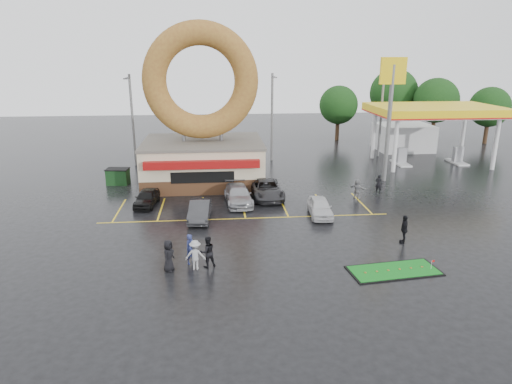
{
  "coord_description": "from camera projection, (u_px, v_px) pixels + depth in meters",
  "views": [
    {
      "loc": [
        -1.96,
        -26.03,
        10.88
      ],
      "look_at": [
        0.63,
        2.37,
        2.2
      ],
      "focal_mm": 32.0,
      "sensor_mm": 36.0,
      "label": 1
    }
  ],
  "objects": [
    {
      "name": "car_black",
      "position": [
        147.0,
        198.0,
        33.88
      ],
      "size": [
        1.83,
        3.71,
        1.22
      ],
      "primitive_type": "imported",
      "rotation": [
        0.0,
        0.0,
        -0.11
      ],
      "color": "black",
      "rests_on": "ground"
    },
    {
      "name": "putting_green",
      "position": [
        394.0,
        271.0,
        23.76
      ],
      "size": [
        4.93,
        2.58,
        0.59
      ],
      "color": "black",
      "rests_on": "ground"
    },
    {
      "name": "streetlight_right",
      "position": [
        382.0,
        113.0,
        49.02
      ],
      "size": [
        0.4,
        2.21,
        9.0
      ],
      "color": "slate",
      "rests_on": "ground"
    },
    {
      "name": "tree_far_c",
      "position": [
        394.0,
        93.0,
        60.74
      ],
      "size": [
        6.3,
        6.3,
        9.0
      ],
      "color": "#332114",
      "rests_on": "ground"
    },
    {
      "name": "car_grey",
      "position": [
        267.0,
        189.0,
        35.73
      ],
      "size": [
        2.5,
        5.11,
        1.4
      ],
      "primitive_type": "imported",
      "rotation": [
        0.0,
        0.0,
        0.04
      ],
      "color": "#2C2B2E",
      "rests_on": "ground"
    },
    {
      "name": "car_silver",
      "position": [
        238.0,
        195.0,
        34.33
      ],
      "size": [
        2.18,
        4.76,
        1.35
      ],
      "primitive_type": "imported",
      "rotation": [
        0.0,
        0.0,
        0.06
      ],
      "color": "#96979B",
      "rests_on": "ground"
    },
    {
      "name": "person_hoodie",
      "position": [
        195.0,
        255.0,
        23.77
      ],
      "size": [
        1.1,
        0.69,
        1.63
      ],
      "primitive_type": "imported",
      "rotation": [
        0.0,
        0.0,
        3.06
      ],
      "color": "#98989B",
      "rests_on": "ground"
    },
    {
      "name": "tree_far_a",
      "position": [
        436.0,
        101.0,
        57.47
      ],
      "size": [
        5.6,
        5.6,
        8.0
      ],
      "color": "#332114",
      "rests_on": "ground"
    },
    {
      "name": "dumpster",
      "position": [
        118.0,
        177.0,
        39.45
      ],
      "size": [
        1.93,
        1.4,
        1.3
      ],
      "primitive_type": "cube",
      "rotation": [
        0.0,
        0.0,
        -0.11
      ],
      "color": "#173D1A",
      "rests_on": "ground"
    },
    {
      "name": "car_white",
      "position": [
        320.0,
        207.0,
        31.74
      ],
      "size": [
        1.73,
        3.8,
        1.27
      ],
      "primitive_type": "imported",
      "rotation": [
        0.0,
        0.0,
        -0.06
      ],
      "color": "silver",
      "rests_on": "ground"
    },
    {
      "name": "person_cameraman",
      "position": [
        404.0,
        229.0,
        27.12
      ],
      "size": [
        0.75,
        1.11,
        1.75
      ],
      "primitive_type": "imported",
      "rotation": [
        0.0,
        0.0,
        -1.92
      ],
      "color": "black",
      "rests_on": "ground"
    },
    {
      "name": "streetlight_left",
      "position": [
        132.0,
        118.0,
        44.84
      ],
      "size": [
        0.4,
        2.21,
        9.0
      ],
      "color": "slate",
      "rests_on": "ground"
    },
    {
      "name": "gas_station",
      "position": [
        420.0,
        123.0,
        48.75
      ],
      "size": [
        12.3,
        13.65,
        5.9
      ],
      "color": "silver",
      "rests_on": "ground"
    },
    {
      "name": "person_walker_near",
      "position": [
        357.0,
        189.0,
        35.54
      ],
      "size": [
        1.32,
        1.36,
        1.55
      ],
      "primitive_type": "imported",
      "rotation": [
        0.0,
        0.0,
        2.33
      ],
      "color": "gray",
      "rests_on": "ground"
    },
    {
      "name": "tree_far_b",
      "position": [
        490.0,
        107.0,
        56.28
      ],
      "size": [
        4.9,
        4.9,
        7.0
      ],
      "color": "#332114",
      "rests_on": "ground"
    },
    {
      "name": "streetlight_mid",
      "position": [
        272.0,
        115.0,
        47.02
      ],
      "size": [
        0.4,
        2.21,
        9.0
      ],
      "color": "slate",
      "rests_on": "ground"
    },
    {
      "name": "person_blackjkt",
      "position": [
        208.0,
        252.0,
        24.04
      ],
      "size": [
        1.0,
        0.89,
        1.72
      ],
      "primitive_type": "imported",
      "rotation": [
        0.0,
        0.0,
        3.48
      ],
      "color": "black",
      "rests_on": "ground"
    },
    {
      "name": "tree_far_d",
      "position": [
        339.0,
        105.0,
        58.52
      ],
      "size": [
        4.9,
        4.9,
        7.0
      ],
      "color": "#332114",
      "rests_on": "ground"
    },
    {
      "name": "donut_shop",
      "position": [
        202.0,
        132.0,
        38.93
      ],
      "size": [
        10.2,
        8.7,
        13.5
      ],
      "color": "#472B19",
      "rests_on": "ground"
    },
    {
      "name": "person_walker_far",
      "position": [
        379.0,
        184.0,
        36.93
      ],
      "size": [
        0.67,
        0.62,
        1.54
      ],
      "primitive_type": "imported",
      "rotation": [
        0.0,
        0.0,
        2.55
      ],
      "color": "black",
      "rests_on": "ground"
    },
    {
      "name": "car_dgrey",
      "position": [
        200.0,
        210.0,
        31.03
      ],
      "size": [
        1.62,
        3.99,
        1.29
      ],
      "primitive_type": "imported",
      "rotation": [
        0.0,
        0.0,
        -0.07
      ],
      "color": "#2D2D2F",
      "rests_on": "ground"
    },
    {
      "name": "person_blue",
      "position": [
        191.0,
        249.0,
        24.45
      ],
      "size": [
        0.71,
        0.7,
        1.66
      ],
      "primitive_type": "imported",
      "rotation": [
        0.0,
        0.0,
        0.75
      ],
      "color": "navy",
      "rests_on": "ground"
    },
    {
      "name": "shell_sign",
      "position": [
        391.0,
        97.0,
        38.55
      ],
      "size": [
        2.2,
        0.36,
        10.6
      ],
      "color": "slate",
      "rests_on": "ground"
    },
    {
      "name": "ground",
      "position": [
        249.0,
        237.0,
        28.13
      ],
      "size": [
        120.0,
        120.0,
        0.0
      ],
      "primitive_type": "plane",
      "color": "black",
      "rests_on": "ground"
    },
    {
      "name": "person_bystander",
      "position": [
        169.0,
        256.0,
        23.62
      ],
      "size": [
        0.79,
        0.96,
        1.68
      ],
      "primitive_type": "imported",
      "rotation": [
        0.0,
        0.0,
        1.21
      ],
      "color": "black",
      "rests_on": "ground"
    }
  ]
}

